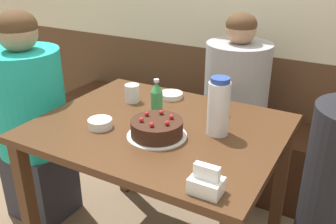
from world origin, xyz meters
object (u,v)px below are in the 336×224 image
object	(u,v)px
bowl_soup_white	(100,123)
person_pale_blue_shirt	(234,113)
glass_tumbler_short	(219,107)
water_pitcher	(219,107)
soju_bottle	(157,99)
napkin_holder	(206,183)
person_grey_tee	(32,120)
glass_water_tall	(132,93)
bench_seat	(221,149)
bowl_rice_small	(171,95)
birthday_cake	(157,128)

from	to	relation	value
bowl_soup_white	person_pale_blue_shirt	world-z (taller)	person_pale_blue_shirt
glass_tumbler_short	water_pitcher	bearing A→B (deg)	-68.87
water_pitcher	soju_bottle	size ratio (longest dim) A/B	1.40
napkin_holder	person_grey_tee	bearing A→B (deg)	165.12
glass_water_tall	water_pitcher	bearing A→B (deg)	-12.72
soju_bottle	glass_tumbler_short	size ratio (longest dim) A/B	2.43
water_pitcher	soju_bottle	xyz separation A→B (m)	(-0.33, 0.04, -0.04)
bench_seat	glass_water_tall	distance (m)	0.92
water_pitcher	glass_tumbler_short	bearing A→B (deg)	111.13
water_pitcher	person_grey_tee	xyz separation A→B (m)	(-1.08, -0.10, -0.27)
bench_seat	water_pitcher	distance (m)	1.06
bowl_rice_small	glass_water_tall	bearing A→B (deg)	-135.72
bowl_soup_white	birthday_cake	bearing A→B (deg)	11.23
napkin_holder	person_grey_tee	size ratio (longest dim) A/B	0.09
napkin_holder	glass_water_tall	size ratio (longest dim) A/B	1.18
person_pale_blue_shirt	person_grey_tee	world-z (taller)	person_grey_tee
bench_seat	birthday_cake	size ratio (longest dim) A/B	9.59
person_pale_blue_shirt	glass_tumbler_short	bearing A→B (deg)	8.56
napkin_holder	bowl_soup_white	xyz separation A→B (m)	(-0.62, 0.21, -0.02)
glass_water_tall	glass_tumbler_short	size ratio (longest dim) A/B	1.24
bowl_rice_small	birthday_cake	bearing A→B (deg)	-68.80
birthday_cake	person_grey_tee	xyz separation A→B (m)	(-0.86, 0.06, -0.19)
bowl_rice_small	person_pale_blue_shirt	size ratio (longest dim) A/B	0.10
soju_bottle	bowl_rice_small	bearing A→B (deg)	102.06
soju_bottle	bowl_rice_small	xyz separation A→B (m)	(-0.05, 0.23, -0.07)
person_pale_blue_shirt	glass_water_tall	bearing A→B (deg)	-36.50
bench_seat	birthday_cake	world-z (taller)	birthday_cake
napkin_holder	person_pale_blue_shirt	distance (m)	1.12
bench_seat	bowl_soup_white	distance (m)	1.15
water_pitcher	person_pale_blue_shirt	distance (m)	0.73
bench_seat	bowl_rice_small	world-z (taller)	bowl_rice_small
glass_water_tall	person_pale_blue_shirt	bearing A→B (deg)	53.50
bench_seat	person_grey_tee	distance (m)	1.26
bowl_soup_white	bowl_rice_small	world-z (taller)	bowl_soup_white
soju_bottle	bowl_rice_small	size ratio (longest dim) A/B	1.47
bench_seat	glass_water_tall	size ratio (longest dim) A/B	26.78
bowl_rice_small	glass_water_tall	world-z (taller)	glass_water_tall
soju_bottle	glass_water_tall	xyz separation A→B (m)	(-0.20, 0.08, -0.04)
person_pale_blue_shirt	person_grey_tee	xyz separation A→B (m)	(-0.93, -0.74, 0.04)
napkin_holder	person_pale_blue_shirt	bearing A→B (deg)	104.58
water_pitcher	bowl_soup_white	xyz separation A→B (m)	(-0.48, -0.21, -0.11)
napkin_holder	glass_tumbler_short	size ratio (longest dim) A/B	1.46
bench_seat	soju_bottle	distance (m)	0.97
birthday_cake	glass_tumbler_short	bearing A→B (deg)	68.01
bowl_soup_white	glass_water_tall	distance (m)	0.33
napkin_holder	bowl_soup_white	size ratio (longest dim) A/B	1.00
bench_seat	napkin_holder	distance (m)	1.39
bench_seat	soju_bottle	xyz separation A→B (m)	(-0.07, -0.74, 0.63)
water_pitcher	napkin_holder	bearing A→B (deg)	-72.31
soju_bottle	napkin_holder	bearing A→B (deg)	-44.41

